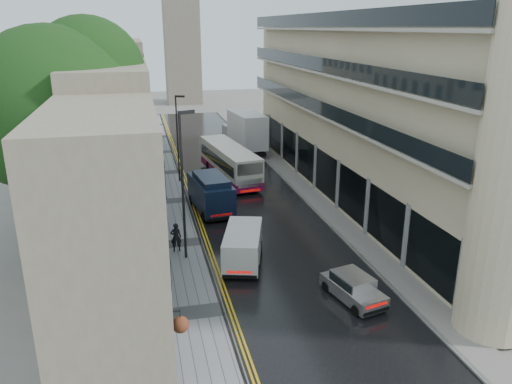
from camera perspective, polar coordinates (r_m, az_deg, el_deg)
name	(u,v)px	position (r m, az deg, el deg)	size (l,w,h in m)	color
road	(243,197)	(40.67, -1.45, -0.53)	(9.00, 85.00, 0.02)	black
left_sidewalk	(171,202)	(39.93, -9.69, -1.08)	(2.70, 85.00, 0.12)	gray
right_sidewalk	(306,191)	(42.03, 5.77, 0.08)	(1.80, 85.00, 0.12)	slate
old_shop_row	(118,123)	(40.84, -15.47, 7.58)	(4.50, 56.00, 12.00)	gray
modern_block	(374,109)	(40.94, 13.37, 9.20)	(8.00, 40.00, 14.00)	beige
tree_near	(58,140)	(31.15, -21.70, 5.53)	(10.56, 10.56, 13.89)	black
tree_far	(84,115)	(43.94, -19.01, 8.28)	(9.24, 9.24, 12.46)	black
cream_bus	(228,172)	(42.24, -3.22, 2.27)	(2.45, 10.80, 2.94)	beige
white_lorry	(240,137)	(52.43, -1.83, 6.34)	(2.57, 8.57, 4.50)	silver
silver_hatchback	(357,303)	(24.74, 11.46, -12.28)	(1.62, 3.69, 1.38)	silver
white_van	(224,258)	(27.69, -3.69, -7.59)	(1.99, 4.65, 2.10)	beige
navy_van	(204,202)	(35.30, -6.00, -1.13)	(2.25, 5.63, 2.87)	black
pedestrian	(176,237)	(30.77, -9.13, -5.12)	(0.66, 0.44, 1.82)	black
lamp_post_near	(183,188)	(28.64, -8.37, 0.44)	(0.98, 0.22, 8.68)	black
lamp_post_far	(178,139)	(44.07, -8.95, 5.96)	(0.85, 0.19, 7.52)	black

